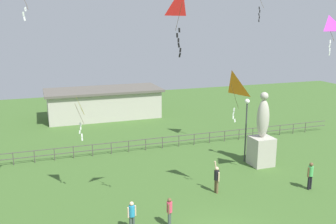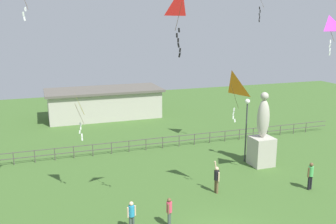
# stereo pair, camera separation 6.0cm
# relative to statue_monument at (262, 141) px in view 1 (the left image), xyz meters

# --- Properties ---
(statue_monument) EXTENTS (1.51, 1.51, 5.31)m
(statue_monument) POSITION_rel_statue_monument_xyz_m (0.00, 0.00, 0.00)
(statue_monument) COLOR #B2AD9E
(statue_monument) RESTS_ON ground_plane
(lamppost) EXTENTS (0.36, 0.36, 4.70)m
(lamppost) POSITION_rel_statue_monument_xyz_m (-0.73, 0.98, 1.59)
(lamppost) COLOR #38383D
(lamppost) RESTS_ON ground_plane
(person_0) EXTENTS (0.29, 0.40, 1.52)m
(person_0) POSITION_rel_statue_monument_xyz_m (-8.99, -5.77, -0.92)
(person_0) COLOR #3F4C47
(person_0) RESTS_ON ground_plane
(person_1) EXTENTS (0.52, 0.32, 1.73)m
(person_1) POSITION_rel_statue_monument_xyz_m (0.54, -4.56, -0.80)
(person_1) COLOR black
(person_1) RESTS_ON ground_plane
(person_2) EXTENTS (0.31, 0.52, 1.94)m
(person_2) POSITION_rel_statue_monument_xyz_m (-5.07, -3.11, -0.82)
(person_2) COLOR brown
(person_2) RESTS_ON ground_plane
(person_3) EXTENTS (0.46, 0.29, 1.55)m
(person_3) POSITION_rel_statue_monument_xyz_m (-10.87, -5.58, -0.91)
(person_3) COLOR #3F4C47
(person_3) RESTS_ON ground_plane
(kite_0) EXTENTS (1.02, 0.81, 3.01)m
(kite_0) POSITION_rel_statue_monument_xyz_m (-8.56, -6.16, 8.90)
(kite_0) COLOR red
(kite_3) EXTENTS (0.69, 0.85, 2.79)m
(kite_3) POSITION_rel_statue_monument_xyz_m (-12.86, -1.12, 3.73)
(kite_3) COLOR yellow
(kite_4) EXTENTS (1.09, 0.88, 2.10)m
(kite_4) POSITION_rel_statue_monument_xyz_m (0.58, -4.79, 7.99)
(kite_4) COLOR #B22DB2
(kite_5) EXTENTS (1.15, 1.35, 2.91)m
(kite_5) POSITION_rel_statue_monument_xyz_m (-4.81, -3.98, 4.84)
(kite_5) COLOR orange
(waterfront_railing) EXTENTS (36.02, 0.06, 0.95)m
(waterfront_railing) POSITION_rel_statue_monument_xyz_m (-7.58, 5.78, -1.17)
(waterfront_railing) COLOR #4C4742
(waterfront_railing) RESTS_ON ground_plane
(pavilion_building) EXTENTS (12.19, 5.28, 3.10)m
(pavilion_building) POSITION_rel_statue_monument_xyz_m (-8.17, 17.78, -0.23)
(pavilion_building) COLOR #B7B2A3
(pavilion_building) RESTS_ON ground_plane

